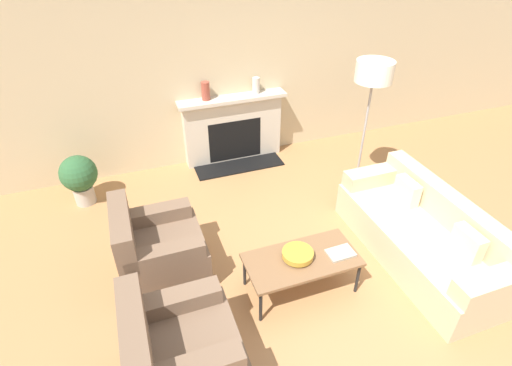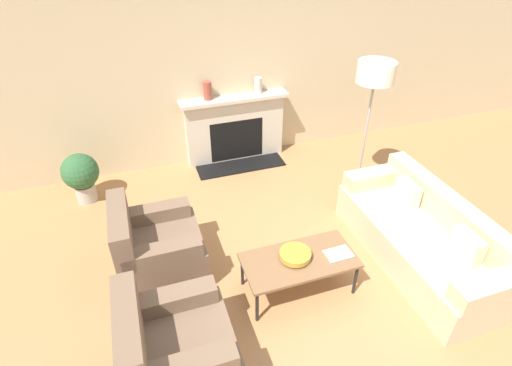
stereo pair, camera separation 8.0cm
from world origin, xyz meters
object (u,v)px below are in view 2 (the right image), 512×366
Objects in this scene: book at (338,254)px; mantel_vase_left at (208,91)px; armchair_near at (175,350)px; potted_plant at (81,174)px; coffee_table at (299,261)px; bowl at (295,255)px; mantel_vase_center_left at (258,85)px; floor_lamp at (374,83)px; fireplace at (235,129)px; armchair_far at (156,249)px; couch at (423,238)px.

mantel_vase_left reaches higher than book.
armchair_near is 1.28× the size of potted_plant.
book is (1.67, 0.45, 0.10)m from armchair_near.
armchair_near is 3.50m from mantel_vase_left.
bowl is at bearing 144.41° from coffee_table.
mantel_vase_center_left is (1.80, 3.24, 0.80)m from armchair_near.
floor_lamp is (1.52, 1.35, 1.05)m from bowl.
fireplace is 0.74m from mantel_vase_left.
armchair_near is at bearing -166.33° from book.
potted_plant reaches higher than book.
armchair_far reaches higher than potted_plant.
potted_plant is (-0.74, 2.79, 0.08)m from armchair_near.
armchair_near is at bearing -156.60° from bowl.
mantel_vase_center_left is (0.54, 2.70, 0.66)m from bowl.
potted_plant is at bearing -170.00° from mantel_vase_center_left.
potted_plant is (-2.00, 2.25, -0.05)m from bowl.
bowl is at bearing -91.77° from couch.
floor_lamp is at bearing -44.74° from fireplace.
potted_plant is (-2.03, 2.27, 0.02)m from coffee_table.
floor_lamp reaches higher than book.
mantel_vase_left is 0.74m from mantel_vase_center_left.
mantel_vase_left reaches higher than mantel_vase_center_left.
mantel_vase_center_left reaches higher than armchair_near.
coffee_table is 0.62× the size of floor_lamp.
couch is 3.01m from mantel_vase_center_left.
armchair_near reaches higher than book.
fireplace is 1.43× the size of coffee_table.
armchair_far reaches higher than bowl.
potted_plant is (-3.47, 2.29, 0.12)m from couch.
bowl is at bearing -117.67° from armchair_far.
armchair_near is (-2.72, -0.50, 0.04)m from couch.
coffee_table is 3.05m from potted_plant.
armchair_near is 3.27× the size of book.
armchair_near reaches higher than couch.
potted_plant is at bearing 134.50° from book.
fireplace is 0.89× the size of floor_lamp.
potted_plant reaches higher than bowl.
fireplace is 2.15m from floor_lamp.
armchair_far is at bearing -65.00° from potted_plant.
couch is 3.32m from mantel_vase_left.
mantel_vase_center_left is at bearing 126.00° from floor_lamp.
coffee_table is (-0.14, -2.71, -0.11)m from fireplace.
potted_plant is (-2.54, -0.45, -0.72)m from mantel_vase_center_left.
couch is 1.85× the size of coffee_table.
couch is at bearing -33.50° from potted_plant.
book is 0.15× the size of floor_lamp.
bowl is at bearing -66.60° from armchair_near.
floor_lamp is 7.70× the size of mantel_vase_center_left.
book is at bearing -127.50° from floor_lamp.
floor_lamp is at bearing -55.77° from armchair_near.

